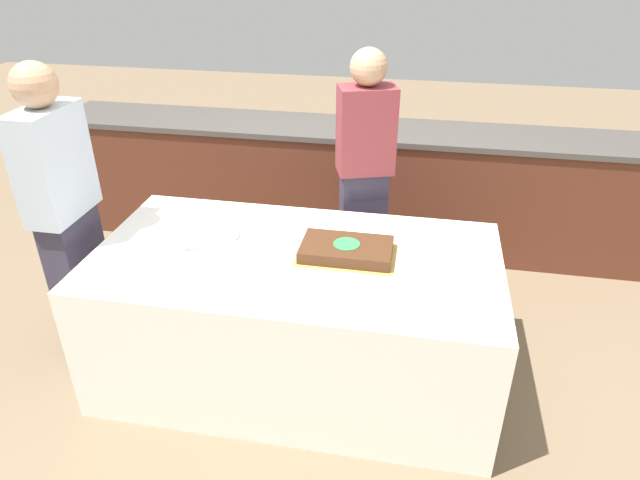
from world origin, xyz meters
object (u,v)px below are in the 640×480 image
at_px(cake, 346,250).
at_px(plate_stack, 220,233).
at_px(wine_glass, 180,230).
at_px(person_cutting_cake, 364,181).
at_px(person_seated_left, 66,215).

xyz_separation_m(cake, plate_stack, (-0.69, 0.07, -0.01)).
distance_m(wine_glass, person_cutting_cake, 1.17).
bearing_deg(person_seated_left, plate_stack, -81.99).
relative_size(cake, person_seated_left, 0.30).
xyz_separation_m(cake, wine_glass, (-0.83, -0.11, 0.09)).
distance_m(cake, plate_stack, 0.69).
height_order(plate_stack, person_cutting_cake, person_cutting_cake).
bearing_deg(plate_stack, person_cutting_cake, 43.20).
height_order(wine_glass, person_cutting_cake, person_cutting_cake).
height_order(plate_stack, person_seated_left, person_seated_left).
bearing_deg(person_cutting_cake, cake, 71.60).
distance_m(wine_glass, person_seated_left, 0.68).
relative_size(wine_glass, person_seated_left, 0.11).
distance_m(plate_stack, person_cutting_cake, 0.95).
relative_size(plate_stack, wine_glass, 1.07).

